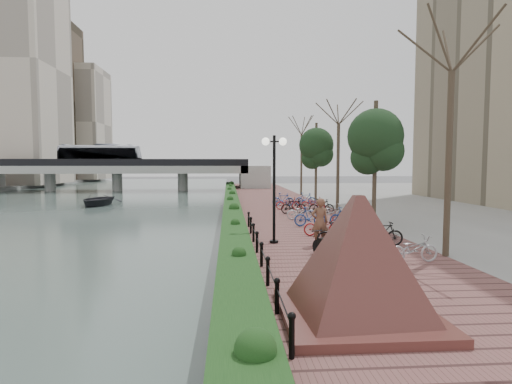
{
  "coord_description": "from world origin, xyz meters",
  "views": [
    {
      "loc": [
        0.36,
        -11.37,
        3.73
      ],
      "look_at": [
        2.08,
        13.28,
        2.0
      ],
      "focal_mm": 28.0,
      "sensor_mm": 36.0,
      "label": 1
    }
  ],
  "objects": [
    {
      "name": "bridge",
      "position": [
        -15.45,
        45.0,
        3.37
      ],
      "size": [
        36.0,
        10.77,
        6.5
      ],
      "color": "#A3A29D",
      "rests_on": "ground"
    },
    {
      "name": "chain_fence",
      "position": [
        1.4,
        2.0,
        0.85
      ],
      "size": [
        0.1,
        14.1,
        0.7
      ],
      "color": "black",
      "rests_on": "promenade"
    },
    {
      "name": "hedge",
      "position": [
        0.6,
        20.0,
        0.8
      ],
      "size": [
        1.1,
        56.0,
        0.6
      ],
      "primitive_type": "cube",
      "color": "#183C15",
      "rests_on": "promenade"
    },
    {
      "name": "pedestrian",
      "position": [
        3.97,
        4.06,
        1.45
      ],
      "size": [
        0.69,
        0.46,
        1.89
      ],
      "primitive_type": "imported",
      "rotation": [
        0.0,
        0.0,
        3.15
      ],
      "color": "brown",
      "rests_on": "promenade"
    },
    {
      "name": "ground",
      "position": [
        0.0,
        0.0,
        0.0
      ],
      "size": [
        220.0,
        220.0,
        0.0
      ],
      "primitive_type": "plane",
      "color": "#59595B",
      "rests_on": "ground"
    },
    {
      "name": "inland_pavement",
      "position": [
        20.0,
        17.5,
        0.25
      ],
      "size": [
        24.0,
        75.0,
        0.5
      ],
      "primitive_type": "cube",
      "color": "gray",
      "rests_on": "ground"
    },
    {
      "name": "bicycle_parking",
      "position": [
        5.5,
        10.13,
        0.97
      ],
      "size": [
        2.4,
        19.89,
        1.0
      ],
      "color": "#B6B6BB",
      "rests_on": "promenade"
    },
    {
      "name": "river_water",
      "position": [
        -15.0,
        25.0,
        0.01
      ],
      "size": [
        30.0,
        130.0,
        0.02
      ],
      "primitive_type": "cube",
      "color": "#465852",
      "rests_on": "ground"
    },
    {
      "name": "lamppost",
      "position": [
        2.22,
        4.73,
        3.7
      ],
      "size": [
        1.02,
        0.32,
        4.39
      ],
      "color": "black",
      "rests_on": "promenade"
    },
    {
      "name": "street_trees",
      "position": [
        8.0,
        12.68,
        3.69
      ],
      "size": [
        3.2,
        37.12,
        6.8
      ],
      "color": "#3C2F23",
      "rests_on": "promenade"
    },
    {
      "name": "motorcycle",
      "position": [
        3.75,
        1.97,
        0.95
      ],
      "size": [
        0.94,
        1.49,
        0.89
      ],
      "primitive_type": null,
      "rotation": [
        0.0,
        0.0,
        0.38
      ],
      "color": "black",
      "rests_on": "promenade"
    },
    {
      "name": "granite_monument",
      "position": [
        3.04,
        -3.36,
        1.81
      ],
      "size": [
        4.96,
        4.96,
        2.59
      ],
      "color": "#4B2020",
      "rests_on": "promenade"
    },
    {
      "name": "boat",
      "position": [
        -11.4,
        25.22,
        0.52
      ],
      "size": [
        3.77,
        5.03,
        0.99
      ],
      "primitive_type": "imported",
      "rotation": [
        0.0,
        0.0,
        -0.08
      ],
      "color": "#212227",
      "rests_on": "river_water"
    },
    {
      "name": "promenade",
      "position": [
        4.0,
        17.5,
        0.25
      ],
      "size": [
        8.0,
        75.0,
        0.5
      ],
      "primitive_type": "cube",
      "color": "brown",
      "rests_on": "ground"
    }
  ]
}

